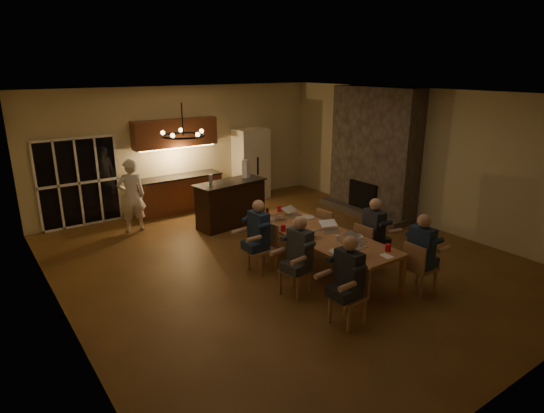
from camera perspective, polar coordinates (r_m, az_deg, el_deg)
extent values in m
plane|color=brown|center=(9.03, 1.66, -6.81)|extent=(9.00, 9.00, 0.00)
cube|color=#C7B78C|center=(12.33, -11.13, 7.22)|extent=(8.00, 0.04, 3.20)
cube|color=#C7B78C|center=(6.95, -25.72, -1.94)|extent=(0.04, 9.00, 3.20)
cube|color=#C7B78C|center=(11.34, 18.26, 5.82)|extent=(0.04, 9.00, 3.20)
cube|color=white|center=(8.26, 1.86, 14.05)|extent=(8.00, 9.00, 0.04)
cube|color=black|center=(11.57, -23.08, 2.72)|extent=(1.86, 0.08, 2.10)
cube|color=#5E524A|center=(11.84, 12.67, 6.72)|extent=(0.58, 2.50, 3.20)
cube|color=#EFE6C8|center=(13.02, -2.64, 5.36)|extent=(0.90, 0.68, 2.00)
cube|color=#A76C43|center=(8.52, 5.74, -5.66)|extent=(1.10, 3.23, 0.75)
cube|color=black|center=(10.86, -5.20, 0.37)|extent=(1.81, 0.89, 1.08)
imported|color=white|center=(10.82, -17.22, 1.30)|extent=(0.66, 0.47, 1.70)
torus|color=black|center=(6.52, -11.07, 8.73)|extent=(0.60, 0.60, 0.03)
cylinder|color=silver|center=(8.03, 8.23, -3.96)|extent=(0.07, 0.07, 0.10)
cylinder|color=silver|center=(8.81, 3.56, -1.87)|extent=(0.08, 0.08, 0.10)
cylinder|color=silver|center=(8.78, 0.09, -1.91)|extent=(0.07, 0.07, 0.10)
cylinder|color=red|center=(7.76, 14.35, -5.03)|extent=(0.09, 0.09, 0.12)
cylinder|color=red|center=(8.40, 1.41, -2.74)|extent=(0.09, 0.09, 0.12)
cylinder|color=red|center=(9.52, 0.96, -0.30)|extent=(0.09, 0.09, 0.12)
cylinder|color=#B2B2B7|center=(7.95, 9.48, -4.17)|extent=(0.07, 0.07, 0.12)
cylinder|color=#3F0F0C|center=(9.37, -0.61, -0.59)|extent=(0.06, 0.06, 0.12)
cylinder|color=silver|center=(8.28, 10.41, -3.70)|extent=(0.28, 0.28, 0.02)
cylinder|color=silver|center=(7.57, 8.09, -5.63)|extent=(0.25, 0.25, 0.02)
cylinder|color=silver|center=(9.19, 4.49, -1.34)|extent=(0.27, 0.27, 0.02)
cube|color=white|center=(7.56, 14.19, -6.08)|extent=(0.16, 0.22, 0.01)
cylinder|color=#99999E|center=(10.43, -7.69, 3.34)|extent=(0.09, 0.09, 0.24)
cube|color=silver|center=(11.01, -3.29, 4.73)|extent=(0.18, 0.18, 0.44)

